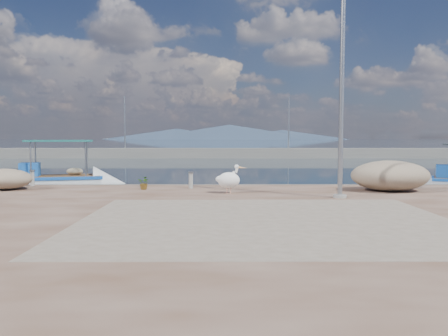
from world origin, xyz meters
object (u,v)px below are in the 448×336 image
pelican (229,180)px  bollard_near (191,179)px  lamp_post (341,98)px  boat_left (59,182)px

pelican → bollard_near: bearing=136.9°
lamp_post → bollard_near: (-5.17, 2.65, -2.94)m
boat_left → bollard_near: bearing=-49.8°
lamp_post → boat_left: bearing=148.0°
pelican → bollard_near: 2.13m
boat_left → pelican: bearing=-51.8°
boat_left → pelican: size_ratio=5.64×
lamp_post → bollard_near: 6.50m
boat_left → lamp_post: (12.23, -7.65, 3.58)m
lamp_post → bollard_near: bearing=152.9°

